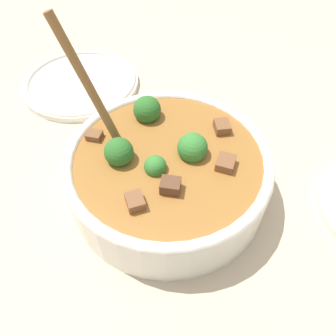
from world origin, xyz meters
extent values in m
plane|color=#C6B293|center=(0.00, 0.00, 0.00)|extent=(4.00, 4.00, 0.00)
cylinder|color=white|center=(0.00, 0.00, 0.04)|extent=(0.30, 0.30, 0.08)
torus|color=white|center=(0.00, 0.00, 0.08)|extent=(0.30, 0.30, 0.02)
cylinder|color=#9E662D|center=(0.00, 0.00, 0.06)|extent=(0.27, 0.27, 0.04)
sphere|color=#2D6B28|center=(-0.06, -0.02, 0.09)|extent=(0.04, 0.04, 0.04)
cylinder|color=#6B9956|center=(-0.06, -0.02, 0.06)|extent=(0.01, 0.01, 0.02)
sphere|color=#387F33|center=(-0.01, -0.03, 0.08)|extent=(0.03, 0.03, 0.03)
cylinder|color=#6B9956|center=(-0.01, -0.03, 0.06)|extent=(0.01, 0.01, 0.01)
sphere|color=#2D6B28|center=(-0.05, 0.08, 0.09)|extent=(0.04, 0.04, 0.04)
cylinder|color=#6B9956|center=(-0.05, 0.08, 0.06)|extent=(0.02, 0.02, 0.02)
sphere|color=#387F33|center=(0.03, 0.01, 0.09)|extent=(0.04, 0.04, 0.04)
cylinder|color=#6B9956|center=(0.03, 0.01, 0.06)|extent=(0.02, 0.02, 0.02)
cube|color=brown|center=(-0.02, -0.09, 0.08)|extent=(0.03, 0.03, 0.02)
cube|color=brown|center=(0.07, 0.07, 0.08)|extent=(0.03, 0.03, 0.02)
cube|color=brown|center=(0.08, 0.00, 0.08)|extent=(0.03, 0.03, 0.02)
cube|color=brown|center=(-0.11, 0.01, 0.08)|extent=(0.02, 0.02, 0.02)
cube|color=brown|center=(0.02, -0.06, 0.08)|extent=(0.03, 0.02, 0.02)
ellipsoid|color=brown|center=(-0.07, 0.01, 0.07)|extent=(0.04, 0.03, 0.01)
cylinder|color=brown|center=(-0.11, 0.02, 0.16)|extent=(0.08, 0.02, 0.19)
cylinder|color=silver|center=(-0.24, 0.23, 0.01)|extent=(0.24, 0.24, 0.01)
torus|color=silver|center=(-0.24, 0.23, 0.01)|extent=(0.24, 0.24, 0.01)
camera|label=1|loc=(0.07, -0.30, 0.42)|focal=35.00mm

